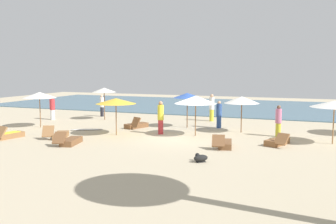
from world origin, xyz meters
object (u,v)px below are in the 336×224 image
(umbrella_6, at_px, (104,90))
(person_1, at_px, (219,114))
(lounger_1, at_px, (224,144))
(lounger_4, at_px, (8,135))
(umbrella_8, at_px, (334,104))
(person_0, at_px, (212,107))
(umbrella_5, at_px, (187,95))
(person_5, at_px, (278,121))
(person_3, at_px, (161,117))
(umbrella_7, at_px, (39,95))
(umbrella_0, at_px, (196,100))
(lounger_3, at_px, (60,135))
(person_2, at_px, (102,105))
(lounger_0, at_px, (70,141))
(dog, at_px, (200,158))
(umbrella_3, at_px, (242,100))
(lounger_6, at_px, (136,125))
(person_4, at_px, (52,108))
(lounger_5, at_px, (278,142))
(surfboard, at_px, (87,129))
(umbrella_1, at_px, (116,101))

(umbrella_6, xyz_separation_m, person_1, (8.52, -0.71, -1.27))
(lounger_1, bearing_deg, lounger_4, -170.19)
(umbrella_8, distance_m, person_0, 9.51)
(umbrella_5, height_order, person_5, umbrella_5)
(person_3, distance_m, person_5, 6.37)
(umbrella_7, bearing_deg, person_3, 3.66)
(umbrella_0, xyz_separation_m, lounger_3, (-6.44, -3.28, -1.80))
(lounger_4, xyz_separation_m, person_2, (-0.26, 9.72, 0.66))
(umbrella_7, height_order, lounger_4, umbrella_7)
(umbrella_0, height_order, lounger_1, umbrella_0)
(lounger_0, relative_size, dog, 2.90)
(umbrella_3, relative_size, lounger_6, 1.20)
(umbrella_5, relative_size, person_1, 1.28)
(person_5, bearing_deg, umbrella_7, -171.45)
(dog, bearing_deg, person_5, 71.88)
(lounger_6, relative_size, person_4, 1.04)
(lounger_4, xyz_separation_m, lounger_5, (13.31, 3.38, -0.01))
(lounger_4, bearing_deg, lounger_3, 23.21)
(umbrella_0, bearing_deg, surfboard, -175.64)
(umbrella_0, relative_size, umbrella_5, 1.06)
(lounger_4, bearing_deg, person_1, 38.42)
(lounger_5, bearing_deg, lounger_3, -167.89)
(umbrella_8, relative_size, surfboard, 1.19)
(lounger_0, distance_m, lounger_4, 3.99)
(umbrella_1, xyz_separation_m, person_2, (-5.02, 6.73, -1.04))
(umbrella_6, xyz_separation_m, person_4, (-3.45, -1.37, -1.29))
(umbrella_7, xyz_separation_m, lounger_5, (14.27, -0.25, -1.85))
(umbrella_3, bearing_deg, dog, -91.16)
(umbrella_6, relative_size, lounger_3, 1.30)
(umbrella_8, xyz_separation_m, person_5, (-2.67, 1.10, -1.09))
(person_0, height_order, person_1, person_0)
(umbrella_3, height_order, person_3, umbrella_3)
(umbrella_3, distance_m, person_4, 13.59)
(umbrella_8, relative_size, person_3, 1.22)
(umbrella_0, bearing_deg, lounger_6, 163.18)
(umbrella_7, bearing_deg, dog, -22.11)
(umbrella_8, xyz_separation_m, lounger_3, (-13.32, -3.59, -1.78))
(umbrella_6, bearing_deg, lounger_0, -69.66)
(umbrella_3, relative_size, umbrella_5, 0.96)
(lounger_1, bearing_deg, umbrella_1, 170.35)
(umbrella_6, xyz_separation_m, lounger_1, (10.17, -6.26, -1.95))
(lounger_6, distance_m, person_1, 5.12)
(umbrella_5, bearing_deg, lounger_1, -54.89)
(umbrella_6, bearing_deg, lounger_5, -21.12)
(umbrella_3, distance_m, person_2, 11.78)
(person_3, height_order, surfboard, person_3)
(lounger_3, height_order, person_3, person_3)
(umbrella_5, bearing_deg, umbrella_8, -15.68)
(lounger_0, distance_m, dog, 6.92)
(lounger_1, xyz_separation_m, lounger_4, (-11.07, -1.91, 0.01))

